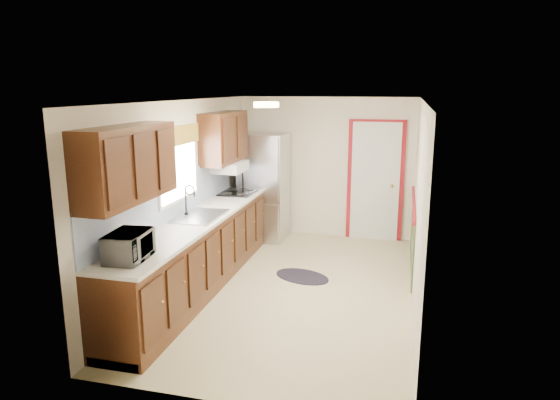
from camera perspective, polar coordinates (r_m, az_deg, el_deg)
The scene contains 8 objects.
room_shell at distance 6.24m, azimuth 1.63°, elevation 0.17°, with size 3.20×5.20×2.52m.
kitchen_run at distance 6.45m, azimuth -9.76°, elevation -3.17°, with size 0.63×4.00×2.20m.
back_wall_trim at distance 8.33m, azimuth 11.67°, elevation 0.95°, with size 1.12×2.30×2.08m.
ceiling_fixture at distance 5.97m, azimuth -1.59°, elevation 10.84°, with size 0.30×0.30×0.06m, color #FFD88C.
microwave at distance 4.99m, azimuth -16.94°, elevation -4.74°, with size 0.50×0.28×0.34m, color white.
refrigerator at distance 8.48m, azimuth -1.83°, elevation 1.52°, with size 0.76×0.76×1.80m.
rug at distance 6.97m, azimuth 2.55°, elevation -8.72°, with size 0.79×0.51×0.01m, color black.
cooktop at distance 7.83m, azimuth -4.82°, elevation 0.87°, with size 0.50×0.60×0.02m, color black.
Camera 1 is at (1.32, -5.94, 2.57)m, focal length 32.00 mm.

